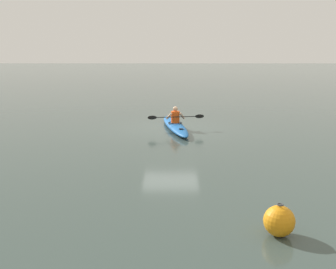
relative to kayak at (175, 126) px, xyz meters
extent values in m
plane|color=#384742|center=(0.19, -0.18, -0.15)|extent=(160.00, 160.00, 0.00)
ellipsoid|color=#1959A5|center=(0.00, 0.00, 0.00)|extent=(1.46, 4.83, 0.30)
torus|color=black|center=(0.00, 0.02, 0.13)|extent=(0.71, 0.71, 0.04)
cylinder|color=black|center=(-0.24, 1.41, 0.14)|extent=(0.18, 0.18, 0.02)
cylinder|color=#E04C14|center=(-0.01, 0.06, 0.40)|extent=(0.37, 0.37, 0.50)
sphere|color=tan|center=(-0.01, 0.06, 0.76)|extent=(0.21, 0.21, 0.21)
cylinder|color=black|center=(-0.04, 0.26, 0.43)|extent=(2.06, 0.37, 0.03)
ellipsoid|color=black|center=(-1.07, 0.09, 0.43)|extent=(0.40, 0.11, 0.17)
ellipsoid|color=black|center=(0.98, 0.43, 0.43)|extent=(0.40, 0.11, 0.17)
cylinder|color=tan|center=(-0.31, 0.10, 0.46)|extent=(0.26, 0.24, 0.34)
cylinder|color=tan|center=(0.26, 0.19, 0.46)|extent=(0.29, 0.20, 0.34)
sphere|color=orange|center=(-1.85, 10.18, 0.14)|extent=(0.59, 0.59, 0.59)
torus|color=#333338|center=(-1.85, 10.18, 0.47)|extent=(0.12, 0.12, 0.02)
camera|label=1|loc=(0.21, 17.12, 3.32)|focal=42.30mm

